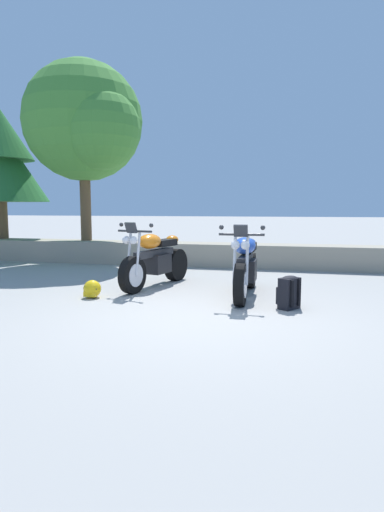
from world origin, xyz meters
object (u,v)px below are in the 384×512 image
object	(u,v)px
rider_helmet	(92,289)
motorcycle_blue_centre	(245,266)
motorcycle_orange_near_left	(155,260)
rider_backpack	(289,292)
leafy_tree_mid_left	(87,123)

from	to	relation	value
rider_helmet	motorcycle_blue_centre	bearing A→B (deg)	16.40
motorcycle_orange_near_left	rider_backpack	xyz separation A→B (m)	(2.36, -1.15, -0.24)
rider_backpack	rider_helmet	xyz separation A→B (m)	(-3.03, 0.02, -0.11)
motorcycle_blue_centre	rider_backpack	size ratio (longest dim) A/B	4.39
rider_backpack	motorcycle_orange_near_left	bearing A→B (deg)	153.95
motorcycle_blue_centre	rider_helmet	xyz separation A→B (m)	(-2.33, -0.69, -0.35)
motorcycle_orange_near_left	rider_helmet	distance (m)	1.36
motorcycle_orange_near_left	motorcycle_blue_centre	bearing A→B (deg)	-15.00
motorcycle_orange_near_left	rider_backpack	size ratio (longest dim) A/B	4.33
rider_backpack	leafy_tree_mid_left	xyz separation A→B (m)	(-5.15, 4.15, 3.29)
rider_backpack	rider_helmet	bearing A→B (deg)	179.61
motorcycle_orange_near_left	motorcycle_blue_centre	size ratio (longest dim) A/B	0.99
motorcycle_orange_near_left	motorcycle_blue_centre	distance (m)	1.72
motorcycle_blue_centre	leafy_tree_mid_left	size ratio (longest dim) A/B	0.45
motorcycle_orange_near_left	rider_helmet	bearing A→B (deg)	-120.62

